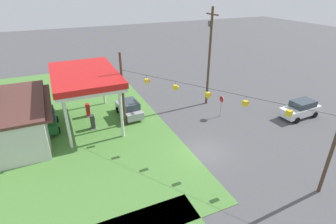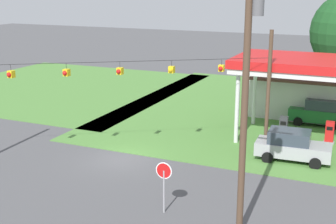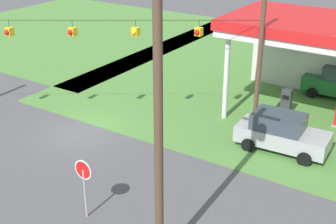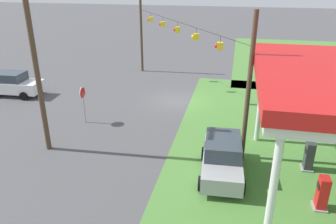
{
  "view_description": "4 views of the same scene",
  "coord_description": "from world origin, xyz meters",
  "px_view_note": "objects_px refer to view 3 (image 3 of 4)",
  "views": [
    {
      "loc": [
        -16.35,
        10.85,
        13.5
      ],
      "look_at": [
        3.75,
        1.81,
        2.62
      ],
      "focal_mm": 28.0,
      "sensor_mm": 36.0,
      "label": 1
    },
    {
      "loc": [
        13.41,
        -23.4,
        10.29
      ],
      "look_at": [
        2.45,
        1.36,
        2.93
      ],
      "focal_mm": 50.0,
      "sensor_mm": 36.0,
      "label": 2
    },
    {
      "loc": [
        16.0,
        -16.03,
        11.14
      ],
      "look_at": [
        5.32,
        0.27,
        2.42
      ],
      "focal_mm": 50.0,
      "sensor_mm": 36.0,
      "label": 3
    },
    {
      "loc": [
        23.52,
        4.27,
        9.22
      ],
      "look_at": [
        5.25,
        0.4,
        1.27
      ],
      "focal_mm": 35.0,
      "sensor_mm": 36.0,
      "label": 4
    }
  ],
  "objects_px": {
    "gas_station_canopy": "(324,30)",
    "car_at_pumps_front": "(281,132)",
    "utility_pole_main": "(159,90)",
    "stop_sign_roadside": "(84,176)",
    "fuel_pump_near": "(286,103)"
  },
  "relations": [
    {
      "from": "gas_station_canopy",
      "to": "car_at_pumps_front",
      "type": "height_order",
      "value": "gas_station_canopy"
    },
    {
      "from": "fuel_pump_near",
      "to": "utility_pole_main",
      "type": "relative_size",
      "value": 0.14
    },
    {
      "from": "fuel_pump_near",
      "to": "car_at_pumps_front",
      "type": "xyz_separation_m",
      "value": [
        1.28,
        -4.23,
        0.23
      ]
    },
    {
      "from": "stop_sign_roadside",
      "to": "utility_pole_main",
      "type": "distance_m",
      "value": 5.87
    },
    {
      "from": "utility_pole_main",
      "to": "gas_station_canopy",
      "type": "bearing_deg",
      "value": 86.93
    },
    {
      "from": "gas_station_canopy",
      "to": "fuel_pump_near",
      "type": "height_order",
      "value": "gas_station_canopy"
    },
    {
      "from": "gas_station_canopy",
      "to": "fuel_pump_near",
      "type": "xyz_separation_m",
      "value": [
        -1.53,
        -0.0,
        -4.41
      ]
    },
    {
      "from": "fuel_pump_near",
      "to": "utility_pole_main",
      "type": "distance_m",
      "value": 15.06
    },
    {
      "from": "gas_station_canopy",
      "to": "utility_pole_main",
      "type": "relative_size",
      "value": 0.88
    },
    {
      "from": "car_at_pumps_front",
      "to": "stop_sign_roadside",
      "type": "bearing_deg",
      "value": -117.91
    },
    {
      "from": "utility_pole_main",
      "to": "car_at_pumps_front",
      "type": "bearing_deg",
      "value": 87.05
    },
    {
      "from": "car_at_pumps_front",
      "to": "stop_sign_roadside",
      "type": "relative_size",
      "value": 1.81
    },
    {
      "from": "fuel_pump_near",
      "to": "stop_sign_roadside",
      "type": "distance_m",
      "value": 13.87
    },
    {
      "from": "gas_station_canopy",
      "to": "car_at_pumps_front",
      "type": "distance_m",
      "value": 5.96
    },
    {
      "from": "car_at_pumps_front",
      "to": "utility_pole_main",
      "type": "bearing_deg",
      "value": -96.02
    }
  ]
}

